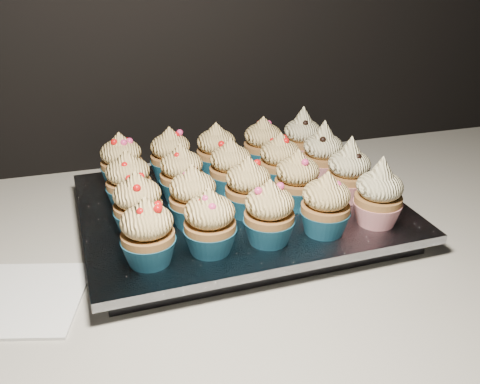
{
  "coord_description": "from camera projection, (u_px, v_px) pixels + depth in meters",
  "views": [
    {
      "loc": [
        -0.09,
        1.09,
        1.28
      ],
      "look_at": [
        0.1,
        1.74,
        0.95
      ],
      "focal_mm": 40.0,
      "sensor_mm": 36.0,
      "label": 1
    }
  ],
  "objects": [
    {
      "name": "cupcake_12",
      "position": [
        231.0,
        168.0,
        0.77
      ],
      "size": [
        0.06,
        0.06,
        0.08
      ],
      "color": "#185774",
      "rests_on": "foil_lining"
    },
    {
      "name": "cupcake_18",
      "position": [
        263.0,
        144.0,
        0.86
      ],
      "size": [
        0.06,
        0.06,
        0.08
      ],
      "color": "#185774",
      "rests_on": "foil_lining"
    },
    {
      "name": "cupcake_13",
      "position": [
        280.0,
        162.0,
        0.79
      ],
      "size": [
        0.06,
        0.06,
        0.08
      ],
      "color": "#185774",
      "rests_on": "foil_lining"
    },
    {
      "name": "cupcake_8",
      "position": [
        297.0,
        181.0,
        0.73
      ],
      "size": [
        0.06,
        0.06,
        0.08
      ],
      "color": "#185774",
      "rests_on": "foil_lining"
    },
    {
      "name": "cupcake_17",
      "position": [
        216.0,
        151.0,
        0.83
      ],
      "size": [
        0.06,
        0.06,
        0.08
      ],
      "color": "#185774",
      "rests_on": "foil_lining"
    },
    {
      "name": "cupcake_14",
      "position": [
        323.0,
        154.0,
        0.81
      ],
      "size": [
        0.06,
        0.06,
        0.1
      ],
      "color": "red",
      "rests_on": "foil_lining"
    },
    {
      "name": "worktop",
      "position": [
        175.0,
        260.0,
        0.72
      ],
      "size": [
        2.44,
        0.64,
        0.04
      ],
      "primitive_type": "cube",
      "color": "beige",
      "rests_on": "cabinet"
    },
    {
      "name": "cupcake_3",
      "position": [
        326.0,
        206.0,
        0.67
      ],
      "size": [
        0.06,
        0.06,
        0.08
      ],
      "color": "#185774",
      "rests_on": "foil_lining"
    },
    {
      "name": "cupcake_0",
      "position": [
        148.0,
        234.0,
        0.6
      ],
      "size": [
        0.06,
        0.06,
        0.08
      ],
      "color": "#185774",
      "rests_on": "foil_lining"
    },
    {
      "name": "baking_tray",
      "position": [
        240.0,
        216.0,
        0.77
      ],
      "size": [
        0.42,
        0.32,
        0.02
      ],
      "primitive_type": "cube",
      "rotation": [
        0.0,
        0.0,
        0.04
      ],
      "color": "black",
      "rests_on": "worktop"
    },
    {
      "name": "cupcake_5",
      "position": [
        138.0,
        205.0,
        0.67
      ],
      "size": [
        0.06,
        0.06,
        0.08
      ],
      "color": "#185774",
      "rests_on": "foil_lining"
    },
    {
      "name": "cupcake_11",
      "position": [
        182.0,
        174.0,
        0.75
      ],
      "size": [
        0.06,
        0.06,
        0.08
      ],
      "color": "#185774",
      "rests_on": "foil_lining"
    },
    {
      "name": "cupcake_9",
      "position": [
        349.0,
        173.0,
        0.75
      ],
      "size": [
        0.06,
        0.06,
        0.1
      ],
      "color": "red",
      "rests_on": "foil_lining"
    },
    {
      "name": "cupcake_4",
      "position": [
        379.0,
        195.0,
        0.69
      ],
      "size": [
        0.06,
        0.06,
        0.1
      ],
      "color": "red",
      "rests_on": "foil_lining"
    },
    {
      "name": "cupcake_6",
      "position": [
        193.0,
        198.0,
        0.69
      ],
      "size": [
        0.06,
        0.06,
        0.08
      ],
      "color": "#185774",
      "rests_on": "foil_lining"
    },
    {
      "name": "foil_lining",
      "position": [
        240.0,
        206.0,
        0.76
      ],
      "size": [
        0.45,
        0.36,
        0.01
      ],
      "primitive_type": "cube",
      "rotation": [
        0.0,
        0.0,
        0.04
      ],
      "color": "silver",
      "rests_on": "baking_tray"
    },
    {
      "name": "cupcake_16",
      "position": [
        171.0,
        156.0,
        0.82
      ],
      "size": [
        0.06,
        0.06,
        0.08
      ],
      "color": "#185774",
      "rests_on": "foil_lining"
    },
    {
      "name": "cupcake_7",
      "position": [
        248.0,
        188.0,
        0.71
      ],
      "size": [
        0.06,
        0.06,
        0.08
      ],
      "color": "#185774",
      "rests_on": "foil_lining"
    },
    {
      "name": "cupcake_10",
      "position": [
        129.0,
        181.0,
        0.73
      ],
      "size": [
        0.06,
        0.06,
        0.08
      ],
      "color": "#185774",
      "rests_on": "foil_lining"
    },
    {
      "name": "cupcake_19",
      "position": [
        302.0,
        138.0,
        0.88
      ],
      "size": [
        0.06,
        0.06,
        0.1
      ],
      "color": "red",
      "rests_on": "foil_lining"
    },
    {
      "name": "cupcake_2",
      "position": [
        269.0,
        214.0,
        0.65
      ],
      "size": [
        0.06,
        0.06,
        0.08
      ],
      "color": "#185774",
      "rests_on": "foil_lining"
    },
    {
      "name": "cupcake_1",
      "position": [
        210.0,
        223.0,
        0.63
      ],
      "size": [
        0.06,
        0.06,
        0.08
      ],
      "color": "#185774",
      "rests_on": "foil_lining"
    },
    {
      "name": "cupcake_15",
      "position": [
        122.0,
        162.0,
        0.79
      ],
      "size": [
        0.06,
        0.06,
        0.08
      ],
      "color": "#185774",
      "rests_on": "foil_lining"
    },
    {
      "name": "napkin",
      "position": [
        21.0,
        299.0,
        0.61
      ],
      "size": [
        0.17,
        0.17,
        0.0
      ],
      "primitive_type": "cube",
      "rotation": [
        0.0,
        0.0,
        -0.26
      ],
      "color": "white",
      "rests_on": "worktop"
    }
  ]
}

